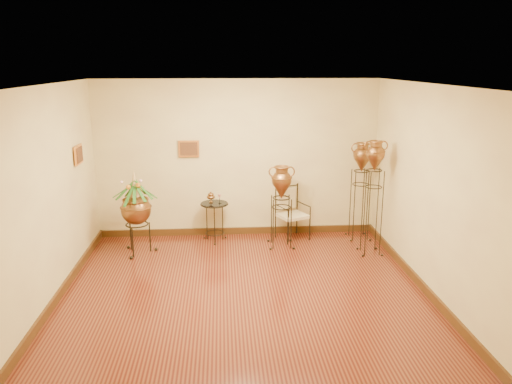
{
  "coord_description": "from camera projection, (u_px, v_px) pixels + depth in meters",
  "views": [
    {
      "loc": [
        -0.27,
        -6.23,
        3.07
      ],
      "look_at": [
        0.25,
        1.3,
        1.1
      ],
      "focal_mm": 35.0,
      "sensor_mm": 36.0,
      "label": 1
    }
  ],
  "objects": [
    {
      "name": "amphora_tall",
      "position": [
        373.0,
        196.0,
        8.04
      ],
      "size": [
        0.43,
        0.43,
        1.9
      ],
      "rotation": [
        0.0,
        0.0,
        0.18
      ],
      "color": "black",
      "rests_on": "ground"
    },
    {
      "name": "amphora_mid",
      "position": [
        360.0,
        190.0,
        8.77
      ],
      "size": [
        0.48,
        0.48,
        1.75
      ],
      "rotation": [
        0.0,
        0.0,
        0.27
      ],
      "color": "black",
      "rests_on": "ground"
    },
    {
      "name": "ground",
      "position": [
        244.0,
        294.0,
        6.81
      ],
      "size": [
        5.0,
        5.0,
        0.0
      ],
      "primitive_type": "plane",
      "color": "brown",
      "rests_on": "ground"
    },
    {
      "name": "room_shell",
      "position": [
        243.0,
        170.0,
        6.38
      ],
      "size": [
        5.02,
        5.02,
        2.81
      ],
      "color": "beige",
      "rests_on": "ground"
    },
    {
      "name": "side_table",
      "position": [
        215.0,
        221.0,
        8.76
      ],
      "size": [
        0.61,
        0.61,
        0.87
      ],
      "rotation": [
        0.0,
        0.0,
        -0.34
      ],
      "color": "black",
      "rests_on": "ground"
    },
    {
      "name": "planter_urn",
      "position": [
        136.0,
        206.0,
        8.09
      ],
      "size": [
        1.02,
        1.02,
        1.44
      ],
      "rotation": [
        0.0,
        0.0,
        -0.42
      ],
      "color": "black",
      "rests_on": "ground"
    },
    {
      "name": "armchair",
      "position": [
        293.0,
        214.0,
        8.83
      ],
      "size": [
        0.68,
        0.67,
        0.94
      ],
      "rotation": [
        0.0,
        0.0,
        0.42
      ],
      "color": "black",
      "rests_on": "ground"
    },
    {
      "name": "amphora_short",
      "position": [
        281.0,
        206.0,
        8.44
      ],
      "size": [
        0.47,
        0.47,
        1.42
      ],
      "rotation": [
        0.0,
        0.0,
        0.09
      ],
      "color": "black",
      "rests_on": "ground"
    }
  ]
}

